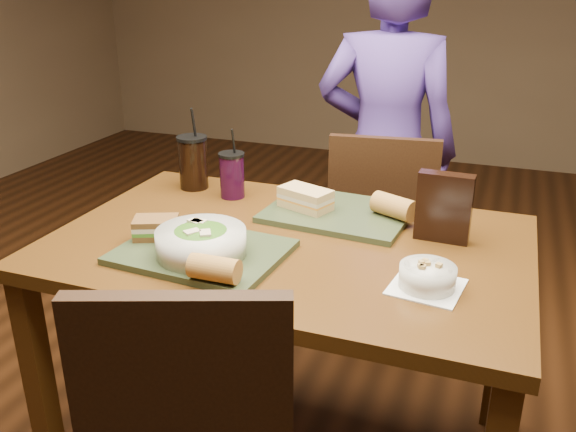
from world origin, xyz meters
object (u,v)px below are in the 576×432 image
Objects in this scene: dining_table at (288,269)px; salad_bowl at (201,240)px; sandwich_far at (305,198)px; cup_berry at (232,175)px; baguette_far at (394,206)px; baguette_near at (214,269)px; tray_near at (202,252)px; chair_far at (385,233)px; diner at (386,152)px; chip_bag at (444,207)px; soup_bowl at (427,276)px; cup_cola at (193,162)px; tray_far at (338,213)px; sandwich_near at (156,228)px.

salad_bowl is at bearing -128.56° from dining_table.
cup_berry is at bearing 167.75° from sandwich_far.
baguette_far is (0.27, 0.02, 0.00)m from sandwich_far.
cup_berry is (-0.22, 0.58, 0.03)m from baguette_near.
salad_bowl reaches higher than dining_table.
salad_bowl is at bearing -63.01° from tray_near.
dining_table is 1.44× the size of chair_far.
diner is at bearing 103.67° from baguette_far.
soup_bowl is at bearing -87.08° from chip_bag.
chair_far is 0.96m from tray_near.
salad_bowl is 1.28× the size of soup_bowl.
baguette_near reaches higher than dining_table.
cup_berry is at bearing 138.02° from dining_table.
salad_bowl is at bearing 73.54° from diner.
dining_table is 5.64× the size of cup_berry.
cup_berry reaches higher than salad_bowl.
salad_bowl reaches higher than baguette_far.
soup_bowl is at bearing -72.81° from chair_far.
dining_table is 0.46m from chip_bag.
diner reaches higher than cup_cola.
chair_far is at bearing 78.87° from dining_table.
baguette_far reaches higher than tray_near.
diner is 6.70× the size of cup_berry.
cup_berry reaches higher than soup_bowl.
baguette_far is 0.18m from chip_bag.
salad_bowl is 1.76× the size of baguette_far.
baguette_near reaches higher than soup_bowl.
baguette_far is at bearing -6.20° from cup_cola.
tray_far is at bearing 85.88° from diner.
chair_far is at bearing 103.03° from baguette_far.
diner is at bearing 81.23° from sandwich_far.
cup_cola is (-0.86, 0.45, 0.06)m from soup_bowl.
baguette_far reaches higher than dining_table.
chair_far is 1.08m from baguette_near.
sandwich_near is at bearing -147.30° from baguette_far.
cup_berry is at bearing 55.22° from diner.
cup_berry is (-0.54, 0.04, 0.03)m from baguette_far.
chair_far is at bearing 72.65° from sandwich_far.
tray_far is 3.50× the size of baguette_near.
salad_bowl is (0.02, -0.03, 0.05)m from tray_near.
diner is at bearing 47.36° from cup_cola.
sandwich_near is at bearing 170.50° from tray_near.
tray_near is 2.18× the size of chip_bag.
tray_near is 0.06m from salad_bowl.
chip_bag is at bearing -28.13° from baguette_far.
tray_near is at bearing -109.77° from chair_far.
tray_near is at bearing -123.42° from tray_far.
chip_bag is at bearing 19.85° from dining_table.
chair_far is 0.58m from baguette_far.
chip_bag reaches higher than soup_bowl.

